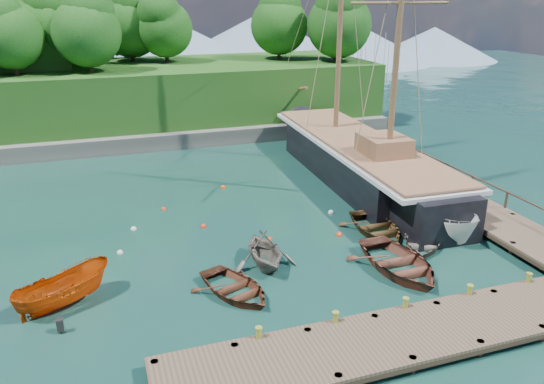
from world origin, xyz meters
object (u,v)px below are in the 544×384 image
(rowboat_1, at_px, (264,265))
(rowboat_3, at_px, (421,245))
(schooner, at_px, (358,163))
(rowboat_4, at_px, (376,233))
(motorboat_orange, at_px, (66,305))
(rowboat_2, at_px, (398,270))
(cabin_boat_white, at_px, (430,236))
(rowboat_0, at_px, (235,294))

(rowboat_1, relative_size, rowboat_3, 0.90)
(rowboat_3, bearing_deg, schooner, 115.04)
(rowboat_4, xyz_separation_m, motorboat_orange, (-15.69, -2.09, 0.00))
(rowboat_1, bearing_deg, rowboat_2, -23.70)
(rowboat_4, height_order, cabin_boat_white, cabin_boat_white)
(rowboat_0, distance_m, rowboat_3, 10.38)
(rowboat_0, height_order, schooner, schooner)
(rowboat_2, relative_size, rowboat_3, 1.31)
(rowboat_0, xyz_separation_m, rowboat_2, (7.74, -0.44, 0.00))
(rowboat_1, xyz_separation_m, rowboat_2, (5.76, -2.47, 0.00))
(rowboat_1, distance_m, rowboat_3, 8.32)
(rowboat_0, bearing_deg, rowboat_4, 0.70)
(rowboat_2, xyz_separation_m, cabin_boat_white, (3.62, 2.72, 0.00))
(cabin_boat_white, distance_m, schooner, 9.72)
(rowboat_1, bearing_deg, rowboat_3, -4.20)
(schooner, bearing_deg, rowboat_1, -133.19)
(rowboat_4, height_order, schooner, schooner)
(rowboat_2, height_order, motorboat_orange, motorboat_orange)
(rowboat_2, height_order, cabin_boat_white, cabin_boat_white)
(rowboat_4, distance_m, motorboat_orange, 15.83)
(motorboat_orange, bearing_deg, rowboat_3, -118.30)
(rowboat_2, distance_m, schooner, 13.10)
(cabin_boat_white, bearing_deg, rowboat_1, 159.85)
(cabin_boat_white, relative_size, schooner, 0.18)
(rowboat_1, bearing_deg, cabin_boat_white, 1.02)
(rowboat_1, height_order, cabin_boat_white, cabin_boat_white)
(motorboat_orange, distance_m, cabin_boat_white, 18.28)
(rowboat_3, height_order, rowboat_4, rowboat_4)
(rowboat_4, xyz_separation_m, schooner, (3.20, 8.35, 1.17))
(rowboat_0, xyz_separation_m, rowboat_1, (1.98, 2.04, 0.00))
(rowboat_0, relative_size, rowboat_1, 1.13)
(rowboat_1, distance_m, motorboat_orange, 8.90)
(motorboat_orange, bearing_deg, cabin_boat_white, -115.85)
(rowboat_2, xyz_separation_m, schooner, (4.25, 12.34, 1.17))
(rowboat_1, relative_size, schooner, 0.12)
(rowboat_0, xyz_separation_m, rowboat_3, (10.27, 1.50, 0.00))
(schooner, bearing_deg, rowboat_2, -106.78)
(rowboat_0, bearing_deg, rowboat_1, 24.55)
(rowboat_2, distance_m, cabin_boat_white, 4.52)
(rowboat_3, distance_m, schooner, 10.61)
(rowboat_0, xyz_separation_m, cabin_boat_white, (11.35, 2.28, 0.00))
(rowboat_2, bearing_deg, rowboat_4, 72.97)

